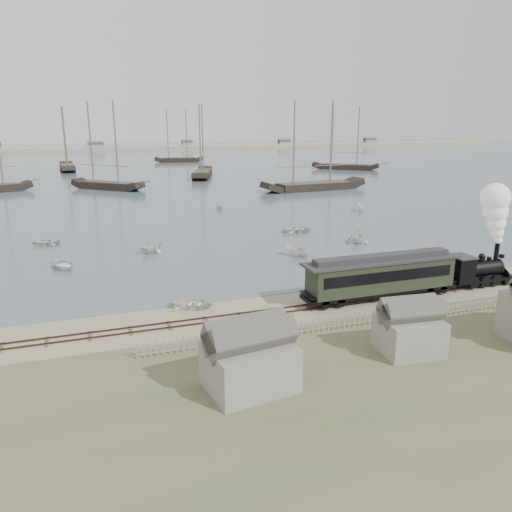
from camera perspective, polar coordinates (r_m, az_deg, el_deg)
name	(u,v)px	position (r m, az deg, el deg)	size (l,w,h in m)	color
ground	(309,299)	(45.65, 6.06, -4.90)	(600.00, 600.00, 0.00)	tan
harbor_water	(129,161)	(210.08, -14.28, 10.52)	(600.00, 336.00, 0.06)	#495C68
rail_track	(319,306)	(43.95, 7.17, -5.69)	(120.00, 1.80, 0.16)	#37221E
picket_fence_west	(269,340)	(37.32, 1.49, -9.56)	(19.00, 0.10, 1.20)	gray
picket_fence_east	(480,311)	(46.68, 24.24, -5.76)	(15.00, 0.10, 1.20)	gray
shed_left	(250,388)	(31.25, -0.73, -14.81)	(5.00, 4.00, 4.10)	gray
shed_mid	(407,352)	(37.11, 16.92, -10.41)	(4.00, 3.50, 3.60)	gray
far_spit	(115,150)	(289.69, -15.78, 11.59)	(500.00, 20.00, 1.80)	tan
locomotive	(492,241)	(53.18, 25.35, 1.55)	(7.68, 2.87, 9.57)	black
passenger_coach	(381,275)	(46.17, 14.12, -2.08)	(14.86, 2.87, 3.61)	black
beached_dinghy	(192,304)	(43.52, -7.32, -5.43)	(3.68, 2.63, 0.76)	silver
rowboat_0	(63,265)	(58.25, -21.24, -0.94)	(3.79, 2.71, 0.79)	silver
rowboat_1	(151,246)	(61.92, -11.92, 1.18)	(3.39, 2.92, 1.79)	silver
rowboat_2	(297,251)	(59.07, 4.76, 0.52)	(3.28, 1.23, 1.27)	silver
rowboat_3	(298,229)	(72.13, 4.77, 3.07)	(4.33, 3.09, 0.90)	silver
rowboat_4	(358,236)	(66.88, 11.56, 2.25)	(3.45, 2.98, 1.82)	silver
rowboat_5	(360,207)	(90.78, 11.85, 5.45)	(3.43, 1.29, 1.32)	silver
rowboat_6	(46,242)	(70.22, -22.89, 1.50)	(3.48, 2.49, 0.72)	silver
rowboat_7	(219,205)	(91.18, -4.20, 5.81)	(2.69, 2.32, 1.42)	silver
schooner_2	(104,146)	(121.93, -16.93, 11.98)	(18.85, 4.35, 20.00)	black
schooner_3	(202,141)	(143.54, -6.24, 12.93)	(21.48, 4.96, 20.00)	black
schooner_4	(315,146)	(116.52, 6.74, 12.39)	(25.37, 5.85, 20.00)	black
schooner_5	(346,138)	(168.25, 10.29, 13.10)	(21.54, 4.97, 20.00)	black
schooner_7	(65,139)	(173.66, -21.03, 12.42)	(20.89, 4.82, 20.00)	black
schooner_8	(178,136)	(197.32, -8.90, 13.44)	(18.49, 4.27, 20.00)	black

